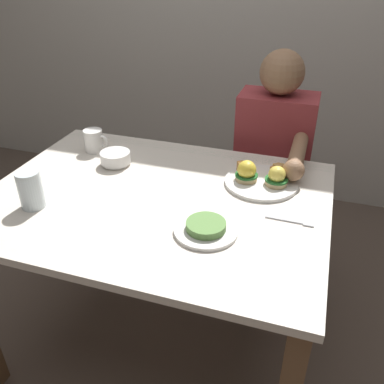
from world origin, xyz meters
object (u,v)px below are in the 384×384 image
(water_glass_near, at_px, (31,192))
(side_plate, at_px, (206,228))
(eggs_benedict_plate, at_px, (261,178))
(fruit_bowl, at_px, (116,158))
(dining_table, at_px, (157,220))
(coffee_mug, at_px, (94,140))
(diner_person, at_px, (273,160))
(fork, at_px, (293,221))

(water_glass_near, xyz_separation_m, side_plate, (0.60, 0.04, -0.04))
(eggs_benedict_plate, relative_size, fruit_bowl, 2.25)
(dining_table, bearing_deg, coffee_mug, 145.72)
(dining_table, height_order, coffee_mug, coffee_mug)
(side_plate, bearing_deg, eggs_benedict_plate, 72.91)
(diner_person, bearing_deg, water_glass_near, -131.39)
(dining_table, xyz_separation_m, coffee_mug, (-0.39, 0.26, 0.16))
(fork, distance_m, diner_person, 0.64)
(dining_table, distance_m, coffee_mug, 0.50)
(dining_table, distance_m, diner_person, 0.69)
(fork, bearing_deg, diner_person, 103.55)
(coffee_mug, height_order, fork, coffee_mug)
(fruit_bowl, xyz_separation_m, fork, (0.72, -0.19, -0.03))
(eggs_benedict_plate, distance_m, side_plate, 0.37)
(eggs_benedict_plate, bearing_deg, side_plate, -107.09)
(water_glass_near, bearing_deg, side_plate, 3.77)
(eggs_benedict_plate, xyz_separation_m, fork, (0.14, -0.21, -0.02))
(diner_person, bearing_deg, dining_table, -119.04)
(coffee_mug, distance_m, side_plate, 0.75)
(fork, relative_size, side_plate, 0.78)
(dining_table, distance_m, eggs_benedict_plate, 0.41)
(water_glass_near, bearing_deg, eggs_benedict_plate, 28.90)
(fruit_bowl, distance_m, side_plate, 0.58)
(coffee_mug, height_order, diner_person, diner_person)
(dining_table, distance_m, fruit_bowl, 0.33)
(eggs_benedict_plate, xyz_separation_m, side_plate, (-0.11, -0.35, -0.01))
(fork, height_order, diner_person, diner_person)
(fruit_bowl, relative_size, water_glass_near, 0.92)
(fork, relative_size, diner_person, 0.14)
(eggs_benedict_plate, distance_m, fork, 0.26)
(fruit_bowl, height_order, side_plate, fruit_bowl)
(diner_person, bearing_deg, fork, -76.45)
(diner_person, bearing_deg, eggs_benedict_plate, -89.25)
(dining_table, xyz_separation_m, diner_person, (0.33, 0.60, 0.02))
(coffee_mug, relative_size, water_glass_near, 0.85)
(coffee_mug, xyz_separation_m, diner_person, (0.72, 0.34, -0.14))
(eggs_benedict_plate, height_order, water_glass_near, water_glass_near)
(fruit_bowl, xyz_separation_m, diner_person, (0.58, 0.43, -0.12))
(water_glass_near, distance_m, diner_person, 1.07)
(fork, bearing_deg, water_glass_near, -168.14)
(dining_table, bearing_deg, eggs_benedict_plate, 30.15)
(fork, bearing_deg, coffee_mug, 162.23)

